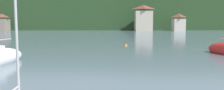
# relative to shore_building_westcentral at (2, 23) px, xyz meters

# --- Properties ---
(wooded_hillside) EXTENTS (352.00, 48.81, 44.48)m
(wooded_hillside) POSITION_rel_shore_building_westcentral_xyz_m (68.15, 33.44, 4.40)
(wooded_hillside) COLOR #264223
(wooded_hillside) RESTS_ON ground_plane
(shore_building_westcentral) EXTENTS (4.42, 5.83, 6.67)m
(shore_building_westcentral) POSITION_rel_shore_building_westcentral_xyz_m (0.00, 0.00, 0.00)
(shore_building_westcentral) COLOR gray
(shore_building_westcentral) RESTS_ON ground_plane
(shore_building_central) EXTENTS (6.89, 4.98, 10.08)m
(shore_building_central) POSITION_rel_shore_building_westcentral_xyz_m (55.09, -0.41, 1.65)
(shore_building_central) COLOR #BCB29E
(shore_building_central) RESTS_ON ground_plane
(shore_building_eastcentral) EXTENTS (4.63, 4.43, 6.77)m
(shore_building_eastcentral) POSITION_rel_shore_building_westcentral_xyz_m (68.86, -0.66, 0.05)
(shore_building_eastcentral) COLOR beige
(shore_building_eastcentral) RESTS_ON ground_plane
(mooring_buoy_near) EXTENTS (0.49, 0.49, 0.49)m
(mooring_buoy_near) POSITION_rel_shore_building_westcentral_xyz_m (43.74, -56.73, -3.24)
(mooring_buoy_near) COLOR orange
(mooring_buoy_near) RESTS_ON ground_plane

